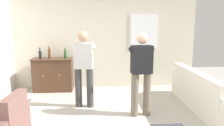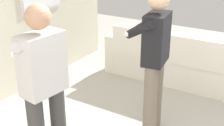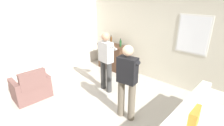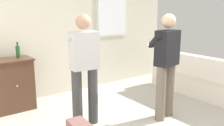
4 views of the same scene
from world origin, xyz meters
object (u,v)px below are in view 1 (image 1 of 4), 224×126
Objects in this scene: bottle_wine_green at (65,54)px; person_standing_right at (141,70)px; bottle_liquor_amber at (49,53)px; bottle_spirits_clear at (40,54)px; person_standing_left at (84,66)px; couch at (202,95)px; sideboard_cabinet at (53,75)px.

person_standing_right is (1.74, -1.83, -0.09)m from bottle_wine_green.
bottle_liquor_amber is 0.24m from bottle_spirits_clear.
person_standing_left is at bearing -65.75° from bottle_wine_green.
person_standing_left is 1.00× the size of person_standing_right.
person_standing_right reaches higher than bottle_spirits_clear.
sideboard_cabinet reaches higher than couch.
sideboard_cabinet is 1.62m from person_standing_left.
bottle_wine_green is at bearing 114.25° from person_standing_left.
bottle_liquor_amber reaches higher than couch.
person_standing_right reaches higher than couch.
sideboard_cabinet is 0.66m from bottle_wine_green.
bottle_wine_green reaches higher than couch.
bottle_liquor_amber is 1.08× the size of bottle_spirits_clear.
bottle_liquor_amber reaches higher than bottle_spirits_clear.
person_standing_left is 1.29m from person_standing_right.
couch is at bearing 7.00° from person_standing_right.
sideboard_cabinet is 3.97× the size of bottle_wine_green.
bottle_spirits_clear is 1.72m from person_standing_left.
bottle_liquor_amber reaches higher than sideboard_cabinet.
sideboard_cabinet is 0.65× the size of person_standing_left.
bottle_spirits_clear is at bearing 135.68° from person_standing_left.
sideboard_cabinet is 3.62× the size of bottle_spirits_clear.
person_standing_left reaches higher than couch.
bottle_spirits_clear is at bearing 157.16° from couch.
couch is 4.15m from bottle_spirits_clear.
bottle_wine_green is at bearing 6.62° from bottle_spirits_clear.
person_standing_right is at bearing -40.80° from sideboard_cabinet.
person_standing_right is at bearing -36.26° from bottle_spirits_clear.
couch is 3.97m from bottle_liquor_amber.
person_standing_right is at bearing -25.46° from person_standing_left.
bottle_wine_green is (-3.11, 1.66, 0.70)m from couch.
couch is 1.52m from person_standing_right.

